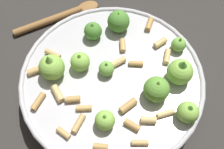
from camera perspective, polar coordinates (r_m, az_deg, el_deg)
The scene contains 3 objects.
ground_plane at distance 0.55m, azimuth 0.00°, elevation -3.27°, with size 2.40×2.40×0.00m, color #2D2B28.
cooking_pan at distance 0.51m, azimuth 0.20°, elevation -1.49°, with size 0.34×0.34×0.11m.
wooden_spoon at distance 0.65m, azimuth -10.42°, elevation 12.11°, with size 0.13×0.19×0.02m.
Camera 1 is at (0.24, 0.02, 0.49)m, focal length 43.26 mm.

